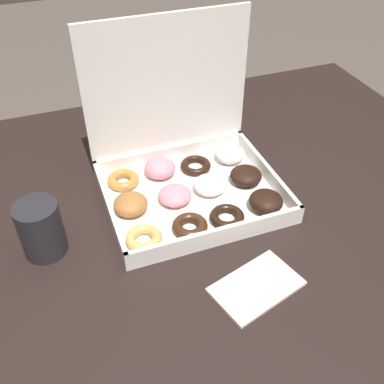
% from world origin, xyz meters
% --- Properties ---
extents(dining_table, '(1.24, 0.93, 0.76)m').
position_xyz_m(dining_table, '(0.00, 0.00, 0.66)').
color(dining_table, black).
rests_on(dining_table, ground_plane).
extents(donut_box, '(0.33, 0.28, 0.32)m').
position_xyz_m(donut_box, '(-0.00, 0.06, 0.81)').
color(donut_box, white).
rests_on(donut_box, dining_table).
extents(coffee_mug, '(0.07, 0.07, 0.10)m').
position_xyz_m(coffee_mug, '(-0.29, -0.02, 0.81)').
color(coffee_mug, '#232328').
rests_on(coffee_mug, dining_table).
extents(paper_napkin, '(0.16, 0.12, 0.01)m').
position_xyz_m(paper_napkin, '(0.01, -0.22, 0.76)').
color(paper_napkin, silver).
rests_on(paper_napkin, dining_table).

